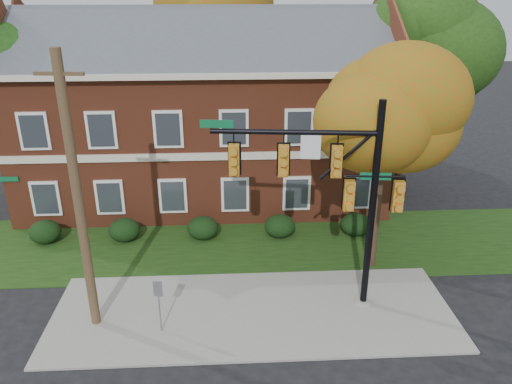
{
  "coord_description": "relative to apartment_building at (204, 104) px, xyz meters",
  "views": [
    {
      "loc": [
        -0.69,
        -13.52,
        10.77
      ],
      "look_at": [
        0.21,
        3.0,
        3.8
      ],
      "focal_mm": 35.0,
      "sensor_mm": 36.0,
      "label": 1
    }
  ],
  "objects": [
    {
      "name": "tree_right_rear",
      "position": [
        11.31,
        0.86,
        3.13
      ],
      "size": [
        6.3,
        5.95,
        10.62
      ],
      "color": "black",
      "rests_on": "ground"
    },
    {
      "name": "apartment_building",
      "position": [
        0.0,
        0.0,
        0.0
      ],
      "size": [
        18.8,
        8.8,
        9.74
      ],
      "color": "brown",
      "rests_on": "ground"
    },
    {
      "name": "hedge_far_left",
      "position": [
        -7.0,
        -5.25,
        -4.46
      ],
      "size": [
        1.4,
        1.26,
        1.05
      ],
      "primitive_type": "ellipsoid",
      "color": "black",
      "rests_on": "ground"
    },
    {
      "name": "tree_far_rear",
      "position": [
        1.34,
        7.84,
        3.86
      ],
      "size": [
        6.84,
        6.46,
        11.52
      ],
      "color": "black",
      "rests_on": "ground"
    },
    {
      "name": "sign_post",
      "position": [
        -1.1,
        -11.82,
        -3.64
      ],
      "size": [
        0.29,
        0.06,
        1.99
      ],
      "rotation": [
        0.0,
        0.0,
        -0.09
      ],
      "color": "slate",
      "rests_on": "ground"
    },
    {
      "name": "grass_strip",
      "position": [
        2.0,
        -5.95,
        -4.97
      ],
      "size": [
        30.0,
        6.0,
        0.04
      ],
      "primitive_type": "cube",
      "color": "#193811",
      "rests_on": "ground"
    },
    {
      "name": "hedge_left",
      "position": [
        -3.5,
        -5.25,
        -4.46
      ],
      "size": [
        1.4,
        1.26,
        1.05
      ],
      "primitive_type": "ellipsoid",
      "color": "black",
      "rests_on": "ground"
    },
    {
      "name": "sidewalk",
      "position": [
        2.0,
        -10.95,
        -4.95
      ],
      "size": [
        14.0,
        5.0,
        0.08
      ],
      "primitive_type": "cube",
      "color": "gray",
      "rests_on": "ground"
    },
    {
      "name": "ground",
      "position": [
        2.0,
        -11.95,
        -4.99
      ],
      "size": [
        120.0,
        120.0,
        0.0
      ],
      "primitive_type": "plane",
      "color": "black",
      "rests_on": "ground"
    },
    {
      "name": "tree_near_right",
      "position": [
        7.22,
        -8.09,
        1.68
      ],
      "size": [
        4.5,
        4.25,
        8.58
      ],
      "color": "black",
      "rests_on": "ground"
    },
    {
      "name": "hedge_center",
      "position": [
        0.0,
        -5.25,
        -4.46
      ],
      "size": [
        1.4,
        1.26,
        1.05
      ],
      "primitive_type": "ellipsoid",
      "color": "black",
      "rests_on": "ground"
    },
    {
      "name": "traffic_signal",
      "position": [
        4.66,
        -10.49,
        -0.35
      ],
      "size": [
        6.68,
        0.96,
        7.48
      ],
      "rotation": [
        0.0,
        0.0,
        -0.1
      ],
      "color": "gray",
      "rests_on": "ground"
    },
    {
      "name": "utility_pole",
      "position": [
        -3.38,
        -11.24,
        -0.35
      ],
      "size": [
        1.43,
        0.34,
        9.15
      ],
      "rotation": [
        0.0,
        0.0,
        -0.11
      ],
      "color": "#4F3B25",
      "rests_on": "ground"
    },
    {
      "name": "hedge_far_right",
      "position": [
        7.0,
        -5.25,
        -4.46
      ],
      "size": [
        1.4,
        1.26,
        1.05
      ],
      "primitive_type": "ellipsoid",
      "color": "black",
      "rests_on": "ground"
    },
    {
      "name": "hedge_right",
      "position": [
        3.5,
        -5.25,
        -4.46
      ],
      "size": [
        1.4,
        1.26,
        1.05
      ],
      "primitive_type": "ellipsoid",
      "color": "black",
      "rests_on": "ground"
    }
  ]
}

